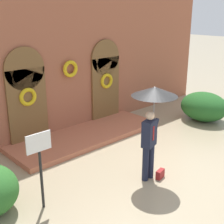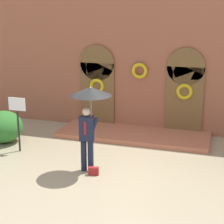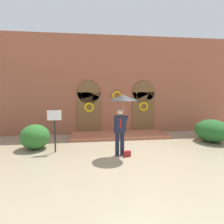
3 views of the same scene
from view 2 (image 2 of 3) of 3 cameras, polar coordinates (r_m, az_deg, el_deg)
name	(u,v)px [view 2 (image 2 of 3)]	position (r m, az deg, el deg)	size (l,w,h in m)	color
ground_plane	(106,172)	(10.34, -0.92, -9.20)	(80.00, 80.00, 0.00)	tan
building_facade	(142,56)	(13.50, 4.56, 8.49)	(14.00, 2.30, 5.60)	#9E563D
person_with_umbrella	(90,104)	(9.80, -3.42, 1.24)	(1.10, 1.10, 2.36)	#191E33
handbag	(94,171)	(10.17, -2.83, -8.98)	(0.28, 0.12, 0.22)	maroon
sign_post	(18,115)	(11.79, -14.19, -0.51)	(0.56, 0.06, 1.72)	black
shrub_left	(4,127)	(12.92, -16.18, -2.18)	(1.24, 1.28, 1.06)	#2D6B28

